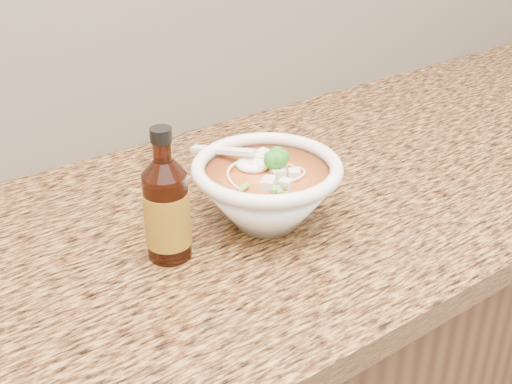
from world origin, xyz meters
TOP-DOWN VIEW (x-y plane):
  - counter_slab at (0.00, 1.68)m, footprint 4.00×0.68m
  - soup_bowl at (0.16, 1.62)m, footprint 0.22×0.25m
  - hot_sauce_bottle at (-0.01, 1.63)m, footprint 0.07×0.07m

SIDE VIEW (x-z plane):
  - counter_slab at x=0.00m, z-range 0.86..0.90m
  - soup_bowl at x=0.16m, z-range 0.89..1.01m
  - hot_sauce_bottle at x=-0.01m, z-range 0.88..1.07m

